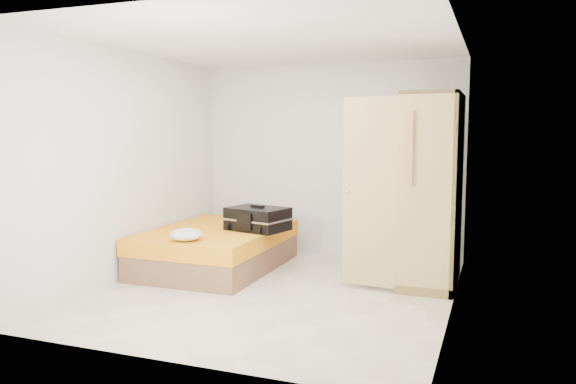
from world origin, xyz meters
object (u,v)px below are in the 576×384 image
at_px(person, 374,203).
at_px(suitcase, 258,219).
at_px(bed, 217,248).
at_px(wardrobe, 427,194).
at_px(round_cushion, 186,235).

height_order(person, suitcase, person).
bearing_deg(bed, wardrobe, 4.66).
bearing_deg(bed, suitcase, 8.18).
height_order(suitcase, round_cushion, suitcase).
bearing_deg(suitcase, round_cushion, -103.02).
bearing_deg(wardrobe, suitcase, -176.27).
relative_size(wardrobe, person, 1.23).
xyz_separation_m(bed, suitcase, (0.52, 0.07, 0.38)).
height_order(person, round_cushion, person).
bearing_deg(person, wardrobe, -112.51).
distance_m(bed, round_cushion, 0.87).
bearing_deg(wardrobe, person, 166.89).
xyz_separation_m(bed, wardrobe, (2.50, 0.20, 0.75)).
bearing_deg(person, suitcase, 92.03).
distance_m(person, round_cushion, 2.18).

